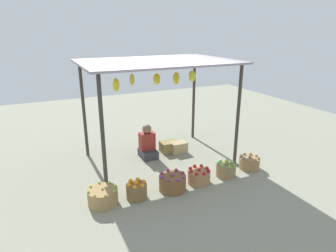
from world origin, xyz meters
The scene contains 11 objects.
ground_plane centered at (0.00, 0.00, 0.00)m, with size 14.00×14.00×0.00m, color gray.
market_stall_structure centered at (0.01, 0.01, 2.01)m, with size 3.11×2.14×2.20m.
vendor_person centered at (-0.17, 0.24, 0.30)m, with size 0.36×0.44×0.78m.
basket_limes centered at (-1.55, -1.23, 0.14)m, with size 0.50×0.50×0.31m.
basket_oranges centered at (-0.97, -1.30, 0.14)m, with size 0.36×0.36×0.33m.
basket_purple_onions centered at (-0.29, -1.32, 0.15)m, with size 0.49×0.49×0.34m.
basket_red_apples centered at (0.29, -1.29, 0.13)m, with size 0.43×0.43×0.31m.
basket_green_apples centered at (0.92, -1.28, 0.13)m, with size 0.39×0.39×0.30m.
basket_potatoes centered at (1.57, -1.22, 0.13)m, with size 0.42×0.42×0.29m.
wooden_crate_near_vendor centered at (0.59, 0.17, 0.13)m, with size 0.38×0.27×0.25m, color tan.
wooden_crate_stacked_rear centered at (0.41, 0.30, 0.13)m, with size 0.42×0.31×0.25m, color olive.
Camera 1 is at (-2.36, -5.59, 2.83)m, focal length 31.37 mm.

